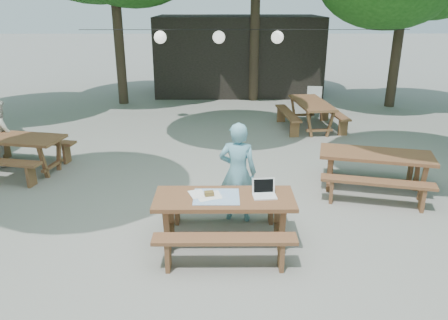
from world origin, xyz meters
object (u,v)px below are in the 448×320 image
woman (238,172)px  picnic_table_nw (16,153)px  main_picnic_table (224,220)px  second_person (2,132)px  plastic_chair (314,108)px

woman → picnic_table_nw: bearing=-15.3°
main_picnic_table → woman: bearing=74.2°
second_person → plastic_chair: bearing=-93.1°
picnic_table_nw → plastic_chair: plastic_chair is taller
plastic_chair → main_picnic_table: bearing=-102.1°
second_person → plastic_chair: size_ratio=1.57×
picnic_table_nw → second_person: size_ratio=1.54×
main_picnic_table → second_person: 5.83m
main_picnic_table → picnic_table_nw: (-4.29, 2.90, 0.00)m
main_picnic_table → picnic_table_nw: same height
plastic_chair → woman: bearing=-102.6°
woman → second_person: 5.61m
woman → second_person: bearing=-17.6°
main_picnic_table → second_person: size_ratio=1.42×
main_picnic_table → picnic_table_nw: size_ratio=0.92×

